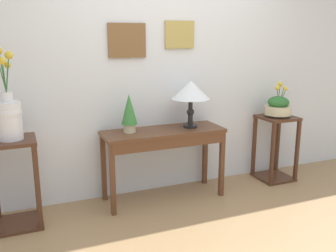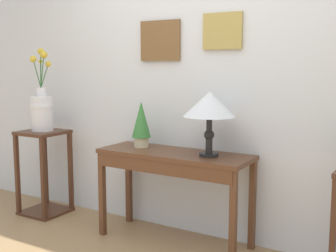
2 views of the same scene
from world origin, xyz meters
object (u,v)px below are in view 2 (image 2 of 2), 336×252
(potted_plant_on_console, at_px, (141,123))
(pedestal_stand_left, at_px, (44,172))
(console_table, at_px, (173,165))
(table_lamp, at_px, (209,106))
(flower_vase_tall_left, at_px, (42,108))

(potted_plant_on_console, relative_size, pedestal_stand_left, 0.48)
(console_table, xyz_separation_m, pedestal_stand_left, (-1.39, -0.02, -0.23))
(table_lamp, xyz_separation_m, potted_plant_on_console, (-0.63, 0.04, -0.17))
(table_lamp, bearing_deg, pedestal_stand_left, -178.53)
(console_table, bearing_deg, pedestal_stand_left, -179.23)
(potted_plant_on_console, bearing_deg, flower_vase_tall_left, -175.55)
(table_lamp, xyz_separation_m, pedestal_stand_left, (-1.69, -0.04, -0.70))
(console_table, relative_size, pedestal_stand_left, 1.54)
(console_table, height_order, potted_plant_on_console, potted_plant_on_console)
(potted_plant_on_console, bearing_deg, console_table, -10.79)
(table_lamp, height_order, pedestal_stand_left, table_lamp)
(console_table, bearing_deg, flower_vase_tall_left, -179.25)
(pedestal_stand_left, distance_m, flower_vase_tall_left, 0.61)
(flower_vase_tall_left, bearing_deg, potted_plant_on_console, 4.45)
(potted_plant_on_console, relative_size, flower_vase_tall_left, 0.50)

